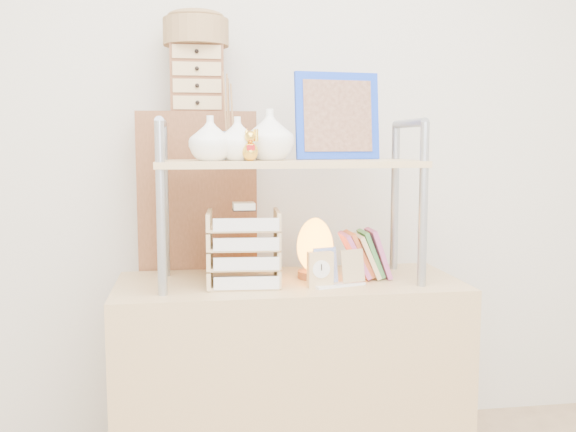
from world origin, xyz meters
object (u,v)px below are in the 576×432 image
object	(u,v)px
salt_lamp	(315,248)
letter_tray	(244,252)
desk	(289,383)
cabinet	(200,282)

from	to	relation	value
salt_lamp	letter_tray	bearing A→B (deg)	-163.77
desk	cabinet	world-z (taller)	cabinet
desk	salt_lamp	world-z (taller)	salt_lamp
cabinet	letter_tray	bearing A→B (deg)	-67.90
desk	cabinet	distance (m)	0.57
letter_tray	salt_lamp	size ratio (longest dim) A/B	1.31
desk	cabinet	size ratio (longest dim) A/B	0.89
cabinet	letter_tray	xyz separation A→B (m)	(0.14, -0.42, 0.19)
desk	salt_lamp	distance (m)	0.50
desk	salt_lamp	size ratio (longest dim) A/B	5.54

